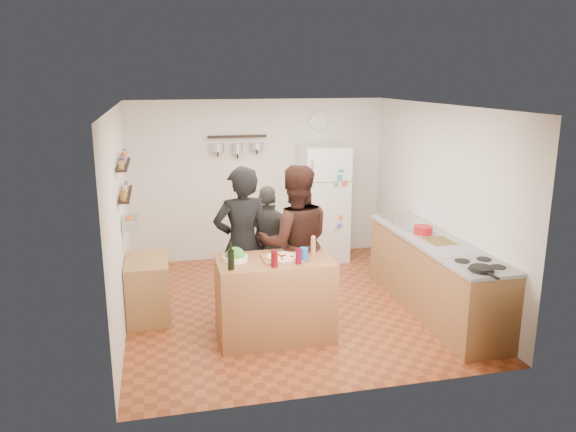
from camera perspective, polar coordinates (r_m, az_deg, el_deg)
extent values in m
plane|color=brown|center=(7.25, 0.18, -9.04)|extent=(4.20, 4.20, 0.00)
plane|color=white|center=(6.68, 0.20, 11.10)|extent=(4.20, 4.20, 0.00)
plane|color=silver|center=(8.87, -2.94, 3.69)|extent=(4.00, 0.00, 4.00)
plane|color=silver|center=(6.70, -16.70, -0.32)|extent=(0.00, 4.20, 4.20)
plane|color=silver|center=(7.56, 15.11, 1.39)|extent=(0.00, 4.20, 4.20)
cube|color=#996438|center=(6.27, -1.36, -8.36)|extent=(1.25, 0.72, 0.91)
cube|color=olive|center=(6.10, -0.61, -4.33)|extent=(0.42, 0.34, 0.02)
cylinder|color=beige|center=(6.10, -0.61, -4.16)|extent=(0.34, 0.34, 0.02)
cylinder|color=white|center=(6.08, -5.38, -4.30)|extent=(0.27, 0.27, 0.05)
cylinder|color=black|center=(5.79, -5.81, -4.45)|extent=(0.07, 0.07, 0.21)
cylinder|color=#51070C|center=(5.85, -1.39, -4.35)|extent=(0.07, 0.07, 0.18)
cylinder|color=#52071D|center=(5.94, 1.08, -4.11)|extent=(0.07, 0.07, 0.16)
cylinder|color=#A96E46|center=(6.23, 2.57, -3.20)|extent=(0.06, 0.06, 0.18)
cylinder|color=#1B4F94|center=(6.04, 1.63, -3.91)|extent=(0.09, 0.09, 0.15)
imported|color=black|center=(6.58, -4.67, -2.91)|extent=(0.72, 0.52, 1.86)
imported|color=black|center=(6.60, 0.72, -2.81)|extent=(0.97, 0.79, 1.86)
imported|color=#302E2B|center=(7.09, -1.96, -3.03)|extent=(0.96, 0.60, 1.53)
cube|color=#9E7042|center=(7.18, 14.63, -5.91)|extent=(0.63, 2.63, 0.90)
cube|color=white|center=(6.25, 18.90, -4.75)|extent=(0.60, 0.62, 0.02)
cylinder|color=black|center=(6.04, 19.09, -5.11)|extent=(0.24, 0.24, 0.05)
cube|color=silver|center=(7.76, 11.97, -0.64)|extent=(0.50, 0.80, 0.03)
cube|color=brown|center=(6.98, 15.12, -2.54)|extent=(0.30, 0.40, 0.02)
cylinder|color=#A61318|center=(7.23, 13.56, -1.38)|extent=(0.24, 0.24, 0.10)
cube|color=white|center=(8.82, 3.58, 1.31)|extent=(0.70, 0.68, 1.80)
cylinder|color=silver|center=(8.95, 3.09, 9.59)|extent=(0.30, 0.03, 0.30)
cube|color=black|center=(6.83, -16.17, 2.15)|extent=(0.12, 1.00, 0.02)
cube|color=black|center=(6.77, -16.37, 5.05)|extent=(0.12, 1.00, 0.02)
cube|color=silver|center=(6.91, -15.73, -0.67)|extent=(0.18, 0.35, 0.14)
cube|color=#A37E44|center=(6.99, -14.03, -7.16)|extent=(0.50, 0.80, 0.73)
cube|color=black|center=(8.62, -5.19, 8.05)|extent=(0.90, 0.04, 0.04)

